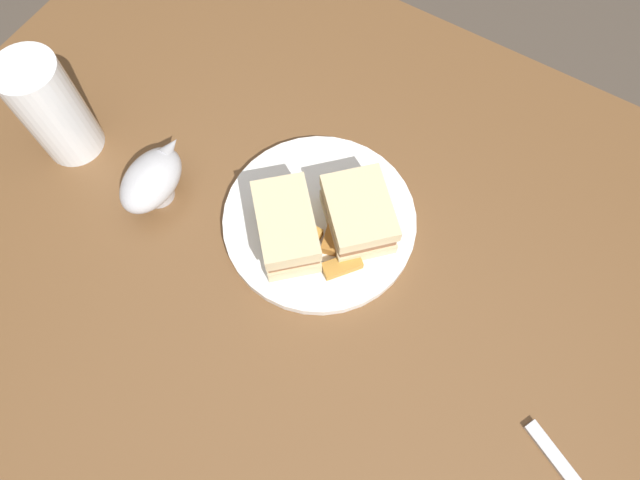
{
  "coord_description": "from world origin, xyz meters",
  "views": [
    {
      "loc": [
        0.13,
        -0.21,
        1.43
      ],
      "look_at": [
        -0.02,
        0.03,
        0.77
      ],
      "focal_mm": 30.98,
      "sensor_mm": 36.0,
      "label": 1
    }
  ],
  "objects": [
    {
      "name": "potato_wedge_back",
      "position": [
        -0.01,
        0.05,
        0.76
      ],
      "size": [
        0.03,
        0.06,
        0.02
      ],
      "primitive_type": "cube",
      "rotation": [
        0.0,
        0.0,
        4.99
      ],
      "color": "#AD702D",
      "rests_on": "plate"
    },
    {
      "name": "plate",
      "position": [
        -0.04,
        0.07,
        0.75
      ],
      "size": [
        0.27,
        0.27,
        0.02
      ],
      "primitive_type": "cylinder",
      "color": "white",
      "rests_on": "dining_table"
    },
    {
      "name": "potato_wedge_middle",
      "position": [
        -0.03,
        0.02,
        0.76
      ],
      "size": [
        0.02,
        0.05,
        0.02
      ],
      "primitive_type": "cube",
      "rotation": [
        0.0,
        0.0,
        1.6
      ],
      "color": "gold",
      "rests_on": "plate"
    },
    {
      "name": "gravy_boat",
      "position": [
        -0.26,
        -0.01,
        0.78
      ],
      "size": [
        0.07,
        0.12,
        0.07
      ],
      "color": "#B7B7BC",
      "rests_on": "dining_table"
    },
    {
      "name": "sandwich_half_left",
      "position": [
        -0.06,
        0.02,
        0.79
      ],
      "size": [
        0.13,
        0.13,
        0.07
      ],
      "color": "beige",
      "rests_on": "plate"
    },
    {
      "name": "dining_table",
      "position": [
        0.0,
        0.0,
        0.37
      ],
      "size": [
        1.29,
        0.98,
        0.74
      ],
      "primitive_type": "cube",
      "color": "brown",
      "rests_on": "ground"
    },
    {
      "name": "potato_wedge_front",
      "position": [
        0.02,
        0.02,
        0.76
      ],
      "size": [
        0.05,
        0.05,
        0.01
      ],
      "primitive_type": "cube",
      "rotation": [
        0.0,
        0.0,
        0.91
      ],
      "color": "#B77F33",
      "rests_on": "plate"
    },
    {
      "name": "pint_glass",
      "position": [
        -0.42,
        -0.01,
        0.81
      ],
      "size": [
        0.08,
        0.08,
        0.16
      ],
      "color": "white",
      "rests_on": "dining_table"
    },
    {
      "name": "sandwich_half_right",
      "position": [
        0.01,
        0.08,
        0.78
      ],
      "size": [
        0.13,
        0.13,
        0.06
      ],
      "color": "beige",
      "rests_on": "plate"
    },
    {
      "name": "ground_plane",
      "position": [
        0.0,
        0.0,
        0.0
      ],
      "size": [
        6.0,
        6.0,
        0.0
      ],
      "primitive_type": "plane",
      "color": "#4C4238"
    }
  ]
}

